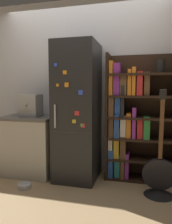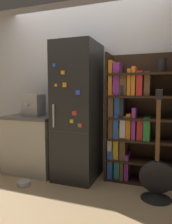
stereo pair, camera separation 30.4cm
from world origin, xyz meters
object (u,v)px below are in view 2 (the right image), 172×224
(espresso_machine, at_px, (33,105))
(guitar, at_px, (156,184))
(refrigerator, at_px, (78,112))
(bookshelf, at_px, (133,120))
(pet_bowl, at_px, (24,183))

(espresso_machine, distance_m, guitar, 2.00)
(refrigerator, distance_m, bookshelf, 0.78)
(refrigerator, xyz_separation_m, pet_bowl, (-0.56, -0.51, -0.91))
(pet_bowl, bearing_deg, bookshelf, 27.73)
(espresso_machine, relative_size, guitar, 0.26)
(bookshelf, distance_m, espresso_machine, 1.48)
(bookshelf, bearing_deg, pet_bowl, -152.27)
(refrigerator, bearing_deg, espresso_machine, -177.04)
(refrigerator, xyz_separation_m, bookshelf, (0.75, 0.18, -0.10))
(bookshelf, xyz_separation_m, pet_bowl, (-1.31, -0.69, -0.81))
(bookshelf, bearing_deg, espresso_machine, -171.64)
(bookshelf, bearing_deg, refrigerator, -166.70)
(refrigerator, xyz_separation_m, espresso_machine, (-0.70, -0.04, 0.08))
(espresso_machine, xyz_separation_m, pet_bowl, (0.14, -0.47, -0.99))
(refrigerator, bearing_deg, guitar, -14.43)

